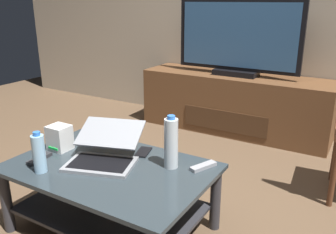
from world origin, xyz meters
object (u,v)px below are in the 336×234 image
media_cabinet (235,103)px  water_bottle_near (171,143)px  television (238,39)px  soundbar_remote (203,166)px  water_bottle_far (39,153)px  laptop (105,151)px  tv_remote (39,159)px  coffee_table (111,186)px  router_box (60,138)px  cell_phone (143,152)px

media_cabinet → water_bottle_near: bearing=-80.8°
television → soundbar_remote: (0.44, -1.63, -0.49)m
water_bottle_far → soundbar_remote: 0.86m
laptop → tv_remote: 0.37m
coffee_table → water_bottle_near: water_bottle_near is taller
router_box → tv_remote: router_box is taller
coffee_table → soundbar_remote: soundbar_remote is taller
water_bottle_far → cell_phone: 0.58m
water_bottle_far → tv_remote: 0.17m
coffee_table → television: size_ratio=0.93×
media_cabinet → router_box: media_cabinet is taller
television → soundbar_remote: television is taller
water_bottle_near → soundbar_remote: 0.22m
media_cabinet → laptop: bearing=-92.4°
coffee_table → soundbar_remote: (0.45, 0.24, 0.13)m
cell_phone → tv_remote: (-0.44, -0.38, 0.01)m
soundbar_remote → laptop: bearing=-136.0°
coffee_table → cell_phone: 0.28m
soundbar_remote → media_cabinet: bearing=127.7°
router_box → soundbar_remote: size_ratio=0.93×
media_cabinet → soundbar_remote: size_ratio=11.39×
media_cabinet → television: bearing=-90.0°
router_box → soundbar_remote: router_box is taller
media_cabinet → soundbar_remote: bearing=-75.2°
laptop → router_box: bearing=-177.7°
tv_remote → television: bearing=72.5°
router_box → water_bottle_far: water_bottle_far is taller
coffee_table → media_cabinet: (0.01, 1.89, 0.01)m
television → router_box: size_ratio=7.89×
router_box → water_bottle_far: size_ratio=0.67×
laptop → router_box: size_ratio=3.31×
coffee_table → television: 1.97m
television → laptop: 1.88m
television → tv_remote: (-0.40, -2.01, -0.49)m
media_cabinet → television: (0.00, -0.02, 0.62)m
coffee_table → media_cabinet: 1.89m
laptop → soundbar_remote: laptop is taller
coffee_table → tv_remote: (-0.39, -0.14, 0.13)m
media_cabinet → soundbar_remote: (0.44, -1.65, 0.13)m
tv_remote → water_bottle_far: bearing=-43.8°
media_cabinet → laptop: laptop is taller
laptop → water_bottle_near: 0.39m
laptop → router_box: (-0.33, -0.01, 0.02)m
router_box → soundbar_remote: (0.85, 0.21, -0.06)m
television → router_box: television is taller
coffee_table → tv_remote: 0.43m
television → water_bottle_near: bearing=-80.7°
laptop → water_bottle_far: size_ratio=2.23×
water_bottle_far → tv_remote: bearing=142.6°
cell_phone → water_bottle_far: bearing=-141.6°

